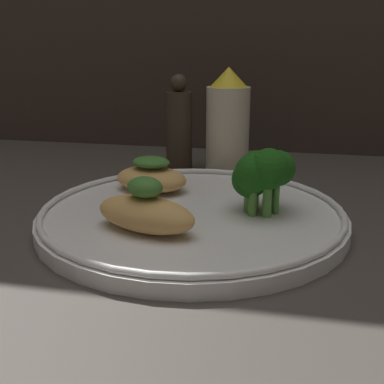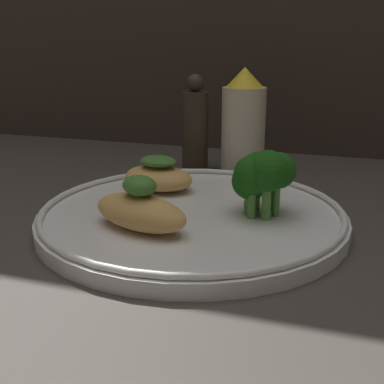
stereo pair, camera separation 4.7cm
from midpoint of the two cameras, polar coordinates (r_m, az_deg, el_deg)
The scene contains 7 objects.
ground_plane at distance 48.54cm, azimuth 2.79°, elevation -4.44°, with size 180.00×180.00×1.00cm, color #3D3833.
plate at distance 48.01cm, azimuth 2.82°, elevation -2.79°, with size 30.46×30.46×2.00cm.
grilled_meat_front at distance 42.78cm, azimuth -3.02°, elevation -2.15°, with size 10.62×7.22×4.98cm.
grilled_meat_middle at distance 54.51cm, azimuth -1.53°, elevation 1.89°, with size 9.64×7.88×3.91cm.
broccoli_bunch at distance 46.41cm, azimuth 11.32°, elevation 2.05°, with size 6.12×6.37×6.69cm.
sauce_bottle at distance 65.91cm, azimuth 8.18°, elevation 7.91°, with size 5.89×5.89×14.44cm.
pepper_grinder at distance 67.52cm, azimuth 2.39°, elevation 7.58°, with size 3.64×3.64×13.43cm.
Camera 2 is at (13.89, -42.97, 17.46)cm, focal length 45.00 mm.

